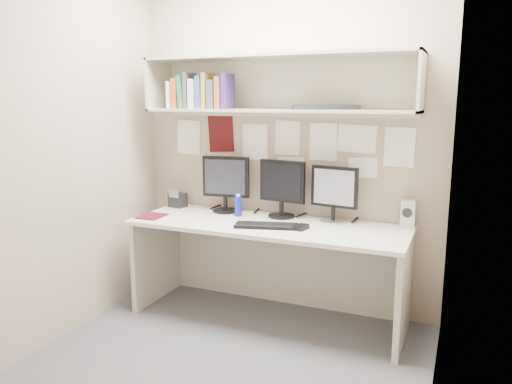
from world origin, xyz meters
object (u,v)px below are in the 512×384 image
at_px(desk, 268,271).
at_px(keyboard, 267,226).
at_px(monitor_center, 282,186).
at_px(desk_phone, 178,200).
at_px(maroon_notebook, 152,216).
at_px(monitor_right, 334,191).
at_px(speaker, 408,214).
at_px(monitor_left, 226,181).

distance_m(desk, keyboard, 0.39).
distance_m(desk, monitor_center, 0.64).
bearing_deg(desk_phone, maroon_notebook, -79.06).
bearing_deg(keyboard, monitor_right, 26.02).
bearing_deg(desk, keyboard, -73.68).
bearing_deg(monitor_center, maroon_notebook, -148.13).
distance_m(speaker, desk_phone, 1.83).
relative_size(monitor_left, monitor_right, 1.08).
xyz_separation_m(monitor_left, monitor_center, (0.47, 0.00, -0.00)).
bearing_deg(monitor_center, desk_phone, -170.81).
bearing_deg(monitor_right, monitor_center, -171.41).
bearing_deg(monitor_left, keyboard, -42.00).
bearing_deg(monitor_right, desk, -144.09).
relative_size(desk, speaker, 10.45).
height_order(desk, monitor_center, monitor_center).
bearing_deg(monitor_center, keyboard, -79.69).
bearing_deg(monitor_center, speaker, 11.48).
bearing_deg(keyboard, desk, 91.70).
bearing_deg(desk, speaker, 15.63).
bearing_deg(maroon_notebook, keyboard, 1.42).
relative_size(desk, monitor_right, 4.92).
bearing_deg(monitor_left, monitor_right, -7.20).
height_order(desk, speaker, speaker).
bearing_deg(desk, monitor_left, 153.95).
height_order(monitor_left, monitor_right, monitor_left).
height_order(keyboard, desk_phone, desk_phone).
distance_m(monitor_right, speaker, 0.53).
height_order(monitor_left, desk_phone, monitor_left).
distance_m(monitor_left, keyboard, 0.63).
relative_size(monitor_right, maroon_notebook, 1.94).
relative_size(keyboard, desk_phone, 2.85).
relative_size(monitor_left, speaker, 2.30).
distance_m(monitor_center, monitor_right, 0.40).
height_order(monitor_right, speaker, monitor_right).
bearing_deg(maroon_notebook, speaker, 11.44).
relative_size(desk, monitor_center, 4.64).
relative_size(monitor_left, monitor_center, 1.02).
relative_size(monitor_right, keyboard, 0.93).
height_order(monitor_right, keyboard, monitor_right).
height_order(monitor_center, maroon_notebook, monitor_center).
xyz_separation_m(desk, monitor_right, (0.42, 0.22, 0.59)).
relative_size(keyboard, speaker, 2.29).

